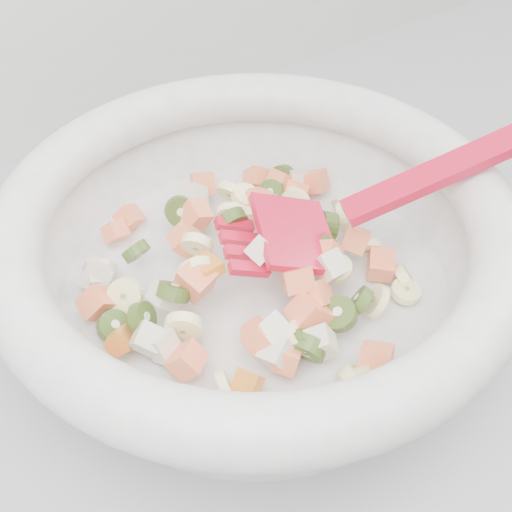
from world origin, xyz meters
TOP-DOWN VIEW (x-y plane):
  - counter at (0.00, 1.45)m, footprint 2.00×0.60m
  - mixing_bowl at (-0.07, 1.43)m, footprint 0.48×0.40m

SIDE VIEW (x-z plane):
  - counter at x=0.00m, z-range 0.00..0.90m
  - mixing_bowl at x=-0.07m, z-range 0.88..1.04m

